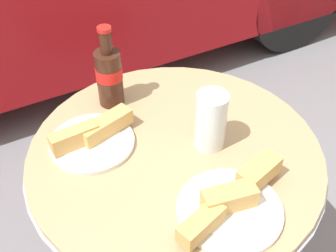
{
  "coord_description": "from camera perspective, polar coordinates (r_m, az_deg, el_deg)",
  "views": [
    {
      "loc": [
        -0.38,
        -0.65,
        1.45
      ],
      "look_at": [
        0.0,
        0.04,
        0.75
      ],
      "focal_mm": 45.0,
      "sensor_mm": 36.0,
      "label": 1
    }
  ],
  "objects": [
    {
      "name": "lunch_plate_far",
      "position": [
        1.08,
        -10.24,
        -1.52
      ],
      "size": [
        0.23,
        0.22,
        0.06
      ],
      "color": "silver",
      "rests_on": "bistro_table"
    },
    {
      "name": "bistro_table",
      "position": [
        1.17,
        0.88,
        -8.18
      ],
      "size": [
        0.75,
        0.75,
        0.7
      ],
      "color": "#B7B7BC",
      "rests_on": "ground_plane"
    },
    {
      "name": "cola_bottle_left",
      "position": [
        1.16,
        -7.97,
        6.88
      ],
      "size": [
        0.07,
        0.07,
        0.24
      ],
      "color": "#3D1E14",
      "rests_on": "bistro_table"
    },
    {
      "name": "drinking_glass",
      "position": [
        1.03,
        5.79,
        0.46
      ],
      "size": [
        0.08,
        0.08,
        0.15
      ],
      "color": "black",
      "rests_on": "bistro_table"
    },
    {
      "name": "lunch_plate_near",
      "position": [
        0.93,
        8.59,
        -10.16
      ],
      "size": [
        0.31,
        0.23,
        0.06
      ],
      "color": "silver",
      "rests_on": "bistro_table"
    }
  ]
}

